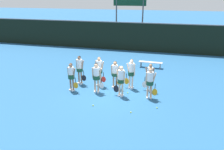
{
  "coord_description": "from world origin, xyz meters",
  "views": [
    {
      "loc": [
        2.95,
        -11.21,
        5.25
      ],
      "look_at": [
        -0.04,
        0.06,
        0.93
      ],
      "focal_mm": 35.0,
      "sensor_mm": 36.0,
      "label": 1
    }
  ],
  "objects": [
    {
      "name": "player_2",
      "position": [
        0.63,
        -0.58,
        1.01
      ],
      "size": [
        0.65,
        0.37,
        1.72
      ],
      "rotation": [
        0.0,
        0.0,
        -0.21
      ],
      "color": "beige",
      "rests_on": "ground_plane"
    },
    {
      "name": "player_6",
      "position": [
        0.05,
        0.45,
        0.97
      ],
      "size": [
        0.66,
        0.39,
        1.64
      ],
      "rotation": [
        0.0,
        0.0,
        -0.14
      ],
      "color": "tan",
      "rests_on": "ground_plane"
    },
    {
      "name": "tennis_ball_3",
      "position": [
        0.51,
        1.67,
        0.04
      ],
      "size": [
        0.07,
        0.07,
        0.07
      ],
      "primitive_type": "sphere",
      "color": "#CCE033",
      "rests_on": "ground_plane"
    },
    {
      "name": "player_8",
      "position": [
        2.06,
        0.53,
        0.94
      ],
      "size": [
        0.65,
        0.37,
        1.62
      ],
      "rotation": [
        0.0,
        0.0,
        -0.17
      ],
      "color": "#8C664C",
      "rests_on": "ground_plane"
    },
    {
      "name": "player_7",
      "position": [
        0.97,
        0.61,
        1.04
      ],
      "size": [
        0.65,
        0.37,
        1.77
      ],
      "rotation": [
        0.0,
        0.0,
        -0.18
      ],
      "color": "beige",
      "rests_on": "ground_plane"
    },
    {
      "name": "tennis_ball_1",
      "position": [
        2.66,
        -1.5,
        0.03
      ],
      "size": [
        0.07,
        0.07,
        0.07
      ],
      "primitive_type": "sphere",
      "color": "#CCE033",
      "rests_on": "ground_plane"
    },
    {
      "name": "tennis_ball_4",
      "position": [
        -0.45,
        -2.07,
        0.03
      ],
      "size": [
        0.07,
        0.07,
        0.07
      ],
      "primitive_type": "sphere",
      "color": "#CCE033",
      "rests_on": "ground_plane"
    },
    {
      "name": "ground_plane",
      "position": [
        0.0,
        0.0,
        0.0
      ],
      "size": [
        140.0,
        140.0,
        0.0
      ],
      "primitive_type": "plane",
      "color": "#235684"
    },
    {
      "name": "tennis_ball_2",
      "position": [
        1.49,
        -2.26,
        0.03
      ],
      "size": [
        0.07,
        0.07,
        0.07
      ],
      "primitive_type": "sphere",
      "color": "#CCE033",
      "rests_on": "ground_plane"
    },
    {
      "name": "scoreboard",
      "position": [
        -1.22,
        11.39,
        4.49
      ],
      "size": [
        3.31,
        0.15,
        5.81
      ],
      "color": "#515156",
      "rests_on": "ground_plane"
    },
    {
      "name": "player_5",
      "position": [
        -0.95,
        0.52,
        1.07
      ],
      "size": [
        0.66,
        0.39,
        1.8
      ],
      "rotation": [
        0.0,
        0.0,
        -0.13
      ],
      "color": "tan",
      "rests_on": "ground_plane"
    },
    {
      "name": "tennis_ball_5",
      "position": [
        -2.57,
        1.18,
        0.04
      ],
      "size": [
        0.07,
        0.07,
        0.07
      ],
      "primitive_type": "sphere",
      "color": "#CCE033",
      "rests_on": "ground_plane"
    },
    {
      "name": "player_0",
      "position": [
        -2.25,
        -0.6,
        0.97
      ],
      "size": [
        0.64,
        0.37,
        1.66
      ],
      "rotation": [
        0.0,
        0.0,
        -0.17
      ],
      "color": "#8C664C",
      "rests_on": "ground_plane"
    },
    {
      "name": "player_4",
      "position": [
        -2.19,
        0.48,
        1.07
      ],
      "size": [
        0.67,
        0.39,
        1.8
      ],
      "rotation": [
        0.0,
        0.0,
        -0.2
      ],
      "color": "#8C664C",
      "rests_on": "ground_plane"
    },
    {
      "name": "fence_windscreen",
      "position": [
        0.0,
        9.74,
        1.4
      ],
      "size": [
        60.0,
        0.08,
        2.77
      ],
      "color": "black",
      "rests_on": "ground_plane"
    },
    {
      "name": "player_3",
      "position": [
        2.16,
        -0.44,
        1.01
      ],
      "size": [
        0.66,
        0.38,
        1.7
      ],
      "rotation": [
        0.0,
        0.0,
        0.13
      ],
      "color": "tan",
      "rests_on": "ground_plane"
    },
    {
      "name": "bench_courtside",
      "position": [
        1.72,
        4.82,
        0.38
      ],
      "size": [
        1.79,
        0.44,
        0.45
      ],
      "rotation": [
        0.0,
        0.0,
        -0.05
      ],
      "color": "#B2B2B7",
      "rests_on": "ground_plane"
    },
    {
      "name": "tennis_ball_0",
      "position": [
        0.93,
        -0.14,
        0.03
      ],
      "size": [
        0.06,
        0.06,
        0.06
      ],
      "primitive_type": "sphere",
      "color": "#CCE033",
      "rests_on": "ground_plane"
    },
    {
      "name": "player_1",
      "position": [
        -0.8,
        -0.44,
        1.03
      ],
      "size": [
        0.66,
        0.39,
        1.72
      ],
      "rotation": [
        0.0,
        0.0,
        0.14
      ],
      "color": "tan",
      "rests_on": "ground_plane"
    }
  ]
}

